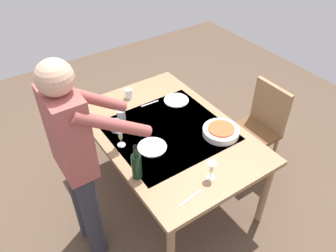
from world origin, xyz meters
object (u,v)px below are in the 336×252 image
(wine_glass_right, at_px, (120,135))
(wine_bottle, at_px, (137,166))
(water_cup_far_left, at_px, (121,115))
(water_cup_near_left, at_px, (115,126))
(water_cup_near_right, at_px, (129,94))
(dinner_plate_near, at_px, (176,100))
(dinner_plate_far, at_px, (152,147))
(person_server, at_px, (77,157))
(serving_bowl_pasta, at_px, (221,131))
(dining_table, at_px, (168,136))
(chair_near, at_px, (260,124))
(wine_glass_left, at_px, (212,168))

(wine_glass_right, bearing_deg, wine_bottle, 170.38)
(wine_bottle, xyz_separation_m, water_cup_far_left, (0.65, -0.22, -0.06))
(wine_bottle, xyz_separation_m, water_cup_near_left, (0.54, -0.11, -0.06))
(water_cup_near_right, bearing_deg, water_cup_near_left, 138.34)
(dinner_plate_near, height_order, dinner_plate_far, same)
(person_server, bearing_deg, serving_bowl_pasta, -98.99)
(water_cup_near_left, xyz_separation_m, water_cup_far_left, (0.11, -0.11, -0.00))
(dining_table, xyz_separation_m, wine_glass_right, (0.06, 0.41, 0.17))
(serving_bowl_pasta, bearing_deg, person_server, 81.01)
(water_cup_near_left, relative_size, water_cup_far_left, 1.05)
(wine_bottle, distance_m, wine_glass_right, 0.36)
(chair_near, height_order, water_cup_near_left, chair_near)
(wine_glass_left, distance_m, dinner_plate_near, 0.99)
(chair_near, relative_size, water_cup_near_right, 9.74)
(wine_glass_left, bearing_deg, water_cup_far_left, 12.31)
(water_cup_near_right, xyz_separation_m, dinner_plate_far, (-0.71, 0.19, -0.04))
(person_server, relative_size, water_cup_near_right, 18.07)
(wine_bottle, relative_size, wine_glass_left, 1.96)
(water_cup_near_right, height_order, dinner_plate_near, water_cup_near_right)
(serving_bowl_pasta, bearing_deg, dinner_plate_near, 2.39)
(wine_bottle, height_order, water_cup_near_right, wine_bottle)
(chair_near, distance_m, water_cup_near_right, 1.28)
(chair_near, distance_m, wine_bottle, 1.43)
(dining_table, height_order, serving_bowl_pasta, serving_bowl_pasta)
(dining_table, relative_size, dinner_plate_near, 6.96)
(wine_glass_right, xyz_separation_m, dinner_plate_near, (0.26, -0.71, -0.10))
(person_server, height_order, wine_bottle, person_server)
(dinner_plate_far, bearing_deg, person_server, 89.86)
(chair_near, distance_m, person_server, 1.78)
(dining_table, xyz_separation_m, serving_bowl_pasta, (-0.28, -0.33, 0.10))
(dining_table, xyz_separation_m, wine_bottle, (-0.30, 0.47, 0.17))
(water_cup_near_left, height_order, dinner_plate_near, water_cup_near_left)
(water_cup_near_right, distance_m, serving_bowl_pasta, 0.96)
(dining_table, bearing_deg, water_cup_near_right, 3.19)
(water_cup_far_left, bearing_deg, dining_table, -144.36)
(water_cup_near_right, relative_size, water_cup_far_left, 0.95)
(wine_glass_left, xyz_separation_m, water_cup_far_left, (0.95, 0.21, -0.06))
(dinner_plate_near, bearing_deg, dinner_plate_far, 128.42)
(wine_glass_right, distance_m, dinner_plate_near, 0.76)
(water_cup_near_left, bearing_deg, chair_near, -109.05)
(dinner_plate_near, xyz_separation_m, dinner_plate_far, (-0.42, 0.53, 0.00))
(wine_glass_left, relative_size, water_cup_near_left, 1.45)
(water_cup_near_right, relative_size, serving_bowl_pasta, 0.31)
(wine_glass_left, height_order, water_cup_near_left, wine_glass_left)
(wine_glass_right, bearing_deg, wine_glass_left, -151.20)
(chair_near, xyz_separation_m, serving_bowl_pasta, (-0.08, 0.59, 0.24))
(dinner_plate_far, bearing_deg, wine_glass_left, -160.50)
(water_cup_near_right, relative_size, dinner_plate_far, 0.41)
(wine_bottle, bearing_deg, water_cup_near_right, -25.50)
(person_server, height_order, wine_glass_right, person_server)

